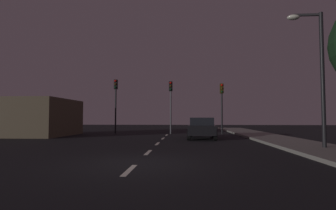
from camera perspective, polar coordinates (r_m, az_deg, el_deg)
ground_plane at (r=15.69m, az=-2.06°, el=-8.16°), size 80.00×80.00×0.00m
sidewalk_curb_right at (r=16.70m, az=24.71°, el=-7.33°), size 3.00×40.00×0.15m
lane_stripe_nearest at (r=7.65m, az=-8.37°, el=-13.79°), size 0.16×1.60×0.01m
lane_stripe_second at (r=11.35m, az=-4.31°, el=-10.20°), size 0.16×1.60×0.01m
lane_stripe_third at (r=15.10m, az=-2.29°, el=-8.36°), size 0.16×1.60×0.01m
lane_stripe_fourth at (r=18.87m, az=-1.09°, el=-7.25°), size 0.16×1.60×0.01m
lane_stripe_fifth at (r=22.65m, az=-0.29°, el=-6.51°), size 0.16×1.60×0.01m
traffic_signal_left at (r=24.99m, az=-11.28°, el=1.99°), size 0.32×0.38×5.05m
traffic_signal_center at (r=24.17m, az=0.59°, el=1.76°), size 0.32×0.38×4.83m
traffic_signal_right at (r=24.36m, az=11.60°, el=1.41°), size 0.32×0.38×4.59m
car_stopped_ahead at (r=18.81m, az=7.40°, el=-4.94°), size 2.17×4.30×1.48m
street_lamp_right at (r=13.84m, az=29.52°, el=7.40°), size 1.60×0.36×6.30m
storefront_left at (r=24.17m, az=-25.88°, el=-2.43°), size 4.70×6.23×3.01m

